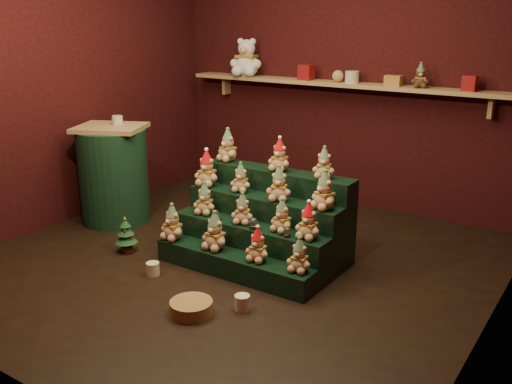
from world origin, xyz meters
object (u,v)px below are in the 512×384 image
Objects in this scene: mug_right at (242,303)px; snow_globe_a at (215,215)px; side_table at (114,174)px; wicker_basket at (191,308)px; snow_globe_c at (287,232)px; mini_christmas_tree at (126,234)px; brown_bear at (420,76)px; snow_globe_b at (254,224)px; white_bear at (247,52)px; mug_left at (153,269)px; riser_tier_front at (233,265)px.

snow_globe_a is at bearing 139.51° from mug_right.
wicker_basket is at bearing -53.68° from side_table.
side_table reaches higher than snow_globe_a.
snow_globe_c is 1.50m from mini_christmas_tree.
brown_bear is (2.44, 1.67, 0.96)m from side_table.
snow_globe_b is at bearing 180.00° from snow_globe_c.
snow_globe_a is 0.77× the size of mug_right.
white_bear is at bearing 125.97° from snow_globe_b.
snow_globe_c is at bearing 28.85° from mug_left.
snow_globe_b reaches higher than mug_left.
snow_globe_a is 0.38m from snow_globe_b.
mug_right is at bearing -47.28° from riser_tier_front.
snow_globe_c is (0.69, 0.00, -0.00)m from snow_globe_a.
mini_christmas_tree is 2.62m from white_bear.
mini_christmas_tree reaches higher than mug_right.
mug_right is (-0.02, -0.57, -0.34)m from snow_globe_c.
brown_bear is at bearing -12.75° from white_bear.
side_table is 2.05m from white_bear.
brown_bear is at bearing 77.80° from wicker_basket.
white_bear is (-1.37, 1.89, 1.17)m from snow_globe_b.
side_table is (-1.82, 0.23, 0.07)m from snow_globe_b.
wicker_basket is at bearing -75.33° from white_bear.
riser_tier_front reaches higher than mug_right.
riser_tier_front is at bearing -158.12° from snow_globe_c.
brown_bear reaches higher than mug_left.
mini_christmas_tree is 1.46m from mug_right.
snow_globe_a reaches higher than wicker_basket.
wicker_basket is (0.41, -0.81, -0.36)m from snow_globe_a.
white_bear is at bearing 107.41° from mug_left.
snow_globe_c is 2.80m from white_bear.
snow_globe_c is 0.26× the size of wicker_basket.
side_table is (-2.13, 0.23, 0.08)m from snow_globe_c.
mug_left is 3.04m from brown_bear.
side_table reaches higher than snow_globe_b.
mug_left is at bearing -139.80° from brown_bear.
snow_globe_a reaches higher than mini_christmas_tree.
snow_globe_a reaches higher than mug_left.
snow_globe_b is at bearing -130.61° from brown_bear.
white_bear reaches higher than snow_globe_b.
side_table is (-1.44, 0.23, 0.07)m from snow_globe_a.
brown_bear is (1.99, -0.00, -0.15)m from white_bear.
wicker_basket is at bearing -63.24° from snow_globe_a.
snow_globe_a reaches higher than mug_right.
riser_tier_front is 6.16× the size of brown_bear.
mug_right is at bearing -63.10° from snow_globe_b.
snow_globe_c reaches higher than mug_right.
snow_globe_b is at bearing 39.49° from mug_left.
side_table is (-1.73, 0.39, 0.39)m from riser_tier_front.
brown_bear reaches higher than mug_right.
white_bear is (-1.68, 1.89, 1.18)m from snow_globe_c.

